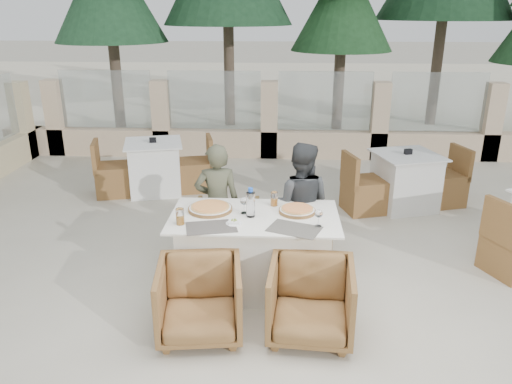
{
  "coord_description": "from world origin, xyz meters",
  "views": [
    {
      "loc": [
        0.21,
        -4.24,
        2.61
      ],
      "look_at": [
        -0.02,
        0.41,
        0.9
      ],
      "focal_mm": 35.0,
      "sensor_mm": 36.0,
      "label": 1
    }
  ],
  "objects_px": {
    "beer_glass_left": "(180,217)",
    "bg_table_a": "(155,167)",
    "wine_glass_corner": "(319,217)",
    "water_bottle": "(251,202)",
    "armchair_near_left": "(200,300)",
    "dining_table": "(254,252)",
    "diner_right": "(300,205)",
    "pizza_right": "(297,210)",
    "beer_glass_right": "(274,199)",
    "armchair_far_right": "(294,231)",
    "armchair_near_right": "(311,301)",
    "armchair_far_left": "(227,232)",
    "bg_table_b": "(405,181)",
    "olive_dish": "(234,222)",
    "wine_glass_centre": "(244,204)",
    "pizza_left": "(210,208)",
    "diner_left": "(217,204)"
  },
  "relations": [
    {
      "from": "armchair_far_right",
      "to": "pizza_right",
      "type": "bearing_deg",
      "value": 75.35
    },
    {
      "from": "dining_table",
      "to": "pizza_right",
      "type": "relative_size",
      "value": 4.51
    },
    {
      "from": "dining_table",
      "to": "wine_glass_corner",
      "type": "height_order",
      "value": "wine_glass_corner"
    },
    {
      "from": "beer_glass_left",
      "to": "bg_table_a",
      "type": "distance_m",
      "value": 3.11
    },
    {
      "from": "pizza_right",
      "to": "armchair_far_right",
      "type": "distance_m",
      "value": 0.76
    },
    {
      "from": "armchair_far_left",
      "to": "olive_dish",
      "type": "bearing_deg",
      "value": 99.03
    },
    {
      "from": "pizza_right",
      "to": "water_bottle",
      "type": "bearing_deg",
      "value": -164.78
    },
    {
      "from": "water_bottle",
      "to": "wine_glass_corner",
      "type": "height_order",
      "value": "water_bottle"
    },
    {
      "from": "wine_glass_centre",
      "to": "armchair_near_right",
      "type": "height_order",
      "value": "wine_glass_centre"
    },
    {
      "from": "olive_dish",
      "to": "bg_table_a",
      "type": "distance_m",
      "value": 3.26
    },
    {
      "from": "beer_glass_left",
      "to": "wine_glass_corner",
      "type": "bearing_deg",
      "value": 0.42
    },
    {
      "from": "wine_glass_corner",
      "to": "bg_table_a",
      "type": "bearing_deg",
      "value": 127.42
    },
    {
      "from": "armchair_far_right",
      "to": "diner_right",
      "type": "bearing_deg",
      "value": 96.46
    },
    {
      "from": "pizza_right",
      "to": "wine_glass_centre",
      "type": "xyz_separation_m",
      "value": [
        -0.51,
        -0.05,
        0.07
      ]
    },
    {
      "from": "wine_glass_corner",
      "to": "diner_right",
      "type": "height_order",
      "value": "diner_right"
    },
    {
      "from": "armchair_near_left",
      "to": "diner_right",
      "type": "xyz_separation_m",
      "value": [
        0.87,
        1.32,
        0.35
      ]
    },
    {
      "from": "olive_dish",
      "to": "bg_table_a",
      "type": "relative_size",
      "value": 0.07
    },
    {
      "from": "pizza_left",
      "to": "diner_left",
      "type": "distance_m",
      "value": 0.48
    },
    {
      "from": "dining_table",
      "to": "water_bottle",
      "type": "xyz_separation_m",
      "value": [
        -0.03,
        -0.02,
        0.53
      ]
    },
    {
      "from": "armchair_near_right",
      "to": "diner_right",
      "type": "xyz_separation_m",
      "value": [
        -0.06,
        1.29,
        0.35
      ]
    },
    {
      "from": "pizza_right",
      "to": "bg_table_a",
      "type": "bearing_deg",
      "value": 128.33
    },
    {
      "from": "beer_glass_left",
      "to": "armchair_near_left",
      "type": "xyz_separation_m",
      "value": [
        0.24,
        -0.54,
        -0.52
      ]
    },
    {
      "from": "armchair_near_right",
      "to": "diner_right",
      "type": "bearing_deg",
      "value": 97.02
    },
    {
      "from": "beer_glass_left",
      "to": "armchair_near_left",
      "type": "height_order",
      "value": "beer_glass_left"
    },
    {
      "from": "wine_glass_corner",
      "to": "armchair_far_left",
      "type": "distance_m",
      "value": 1.33
    },
    {
      "from": "beer_glass_right",
      "to": "beer_glass_left",
      "type": "bearing_deg",
      "value": -149.4
    },
    {
      "from": "beer_glass_left",
      "to": "olive_dish",
      "type": "bearing_deg",
      "value": 3.74
    },
    {
      "from": "armchair_far_right",
      "to": "armchair_near_left",
      "type": "height_order",
      "value": "armchair_near_left"
    },
    {
      "from": "beer_glass_left",
      "to": "armchair_near_left",
      "type": "bearing_deg",
      "value": -65.78
    },
    {
      "from": "pizza_left",
      "to": "water_bottle",
      "type": "height_order",
      "value": "water_bottle"
    },
    {
      "from": "pizza_right",
      "to": "olive_dish",
      "type": "xyz_separation_m",
      "value": [
        -0.58,
        -0.3,
        -0.0
      ]
    },
    {
      "from": "wine_glass_corner",
      "to": "beer_glass_left",
      "type": "height_order",
      "value": "wine_glass_corner"
    },
    {
      "from": "diner_left",
      "to": "diner_right",
      "type": "xyz_separation_m",
      "value": [
        0.88,
        -0.03,
        0.02
      ]
    },
    {
      "from": "wine_glass_corner",
      "to": "armchair_near_left",
      "type": "distance_m",
      "value": 1.27
    },
    {
      "from": "armchair_far_right",
      "to": "bg_table_b",
      "type": "bearing_deg",
      "value": -150.83
    },
    {
      "from": "water_bottle",
      "to": "bg_table_b",
      "type": "xyz_separation_m",
      "value": [
        1.99,
        2.25,
        -0.53
      ]
    },
    {
      "from": "pizza_left",
      "to": "armchair_near_right",
      "type": "height_order",
      "value": "pizza_left"
    },
    {
      "from": "pizza_right",
      "to": "beer_glass_right",
      "type": "relative_size",
      "value": 2.53
    },
    {
      "from": "beer_glass_right",
      "to": "wine_glass_centre",
      "type": "bearing_deg",
      "value": -142.86
    },
    {
      "from": "bg_table_a",
      "to": "armchair_near_left",
      "type": "bearing_deg",
      "value": -84.18
    },
    {
      "from": "wine_glass_corner",
      "to": "water_bottle",
      "type": "bearing_deg",
      "value": 162.0
    },
    {
      "from": "dining_table",
      "to": "diner_left",
      "type": "height_order",
      "value": "diner_left"
    },
    {
      "from": "armchair_far_right",
      "to": "olive_dish",
      "type": "bearing_deg",
      "value": 41.27
    },
    {
      "from": "beer_glass_left",
      "to": "bg_table_a",
      "type": "bearing_deg",
      "value": 108.46
    },
    {
      "from": "dining_table",
      "to": "wine_glass_corner",
      "type": "xyz_separation_m",
      "value": [
        0.59,
        -0.22,
        0.48
      ]
    },
    {
      "from": "water_bottle",
      "to": "diner_right",
      "type": "distance_m",
      "value": 0.78
    },
    {
      "from": "armchair_far_right",
      "to": "armchair_near_right",
      "type": "relative_size",
      "value": 0.95
    },
    {
      "from": "beer_glass_right",
      "to": "bg_table_a",
      "type": "xyz_separation_m",
      "value": [
        -1.82,
        2.42,
        -0.46
      ]
    },
    {
      "from": "bg_table_a",
      "to": "wine_glass_corner",
      "type": "bearing_deg",
      "value": -66.16
    },
    {
      "from": "wine_glass_corner",
      "to": "bg_table_b",
      "type": "xyz_separation_m",
      "value": [
        1.37,
        2.45,
        -0.48
      ]
    }
  ]
}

